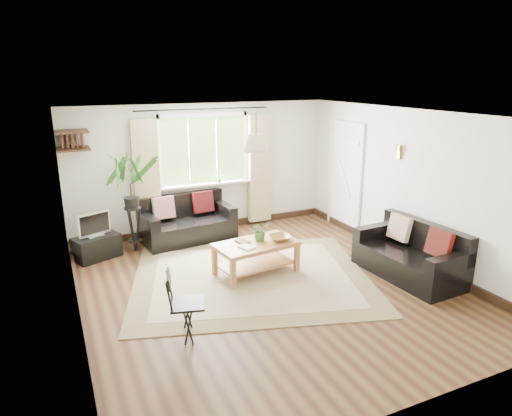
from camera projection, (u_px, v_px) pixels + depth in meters
name	position (u px, v px, depth m)	size (l,w,h in m)	color
floor	(268.00, 286.00, 6.49)	(5.50, 5.50, 0.00)	black
ceiling	(269.00, 115.00, 5.82)	(5.50, 5.50, 0.00)	white
wall_back	(204.00, 168.00, 8.55)	(5.00, 0.02, 2.40)	beige
wall_front	(415.00, 288.00, 3.76)	(5.00, 0.02, 2.40)	beige
wall_left	(70.00, 230.00, 5.15)	(0.02, 5.50, 2.40)	beige
wall_right	(411.00, 187.00, 7.16)	(0.02, 5.50, 2.40)	beige
rug	(251.00, 276.00, 6.77)	(3.42, 2.93, 0.02)	beige
window	(204.00, 150.00, 8.42)	(2.50, 0.16, 2.16)	white
door	(345.00, 178.00, 8.68)	(0.06, 0.96, 2.06)	silver
corner_shelf	(72.00, 140.00, 7.24)	(0.50, 0.50, 0.34)	black
pendant_lamp	(256.00, 138.00, 6.27)	(0.36, 0.36, 0.54)	beige
wall_sconce	(397.00, 150.00, 7.24)	(0.12, 0.12, 0.28)	beige
sofa_back	(188.00, 220.00, 8.18)	(1.62, 0.81, 0.76)	black
sofa_right	(409.00, 252.00, 6.71)	(0.80, 1.61, 0.76)	black
coffee_table	(256.00, 258.00, 6.83)	(1.21, 0.66, 0.49)	#965731
table_plant	(260.00, 231.00, 6.82)	(0.28, 0.24, 0.31)	#355D25
bowl	(280.00, 238.00, 6.84)	(0.33, 0.33, 0.08)	brown
book_a	(242.00, 248.00, 6.52)	(0.17, 0.24, 0.02)	white
book_b	(238.00, 242.00, 6.75)	(0.17, 0.23, 0.02)	brown
tv_stand	(97.00, 247.00, 7.42)	(0.71, 0.40, 0.38)	black
tv	(94.00, 224.00, 7.31)	(0.55, 0.18, 0.42)	#A5A5AA
palm_stand	(132.00, 204.00, 7.56)	(0.65, 0.65, 1.66)	black
folding_chair	(187.00, 305.00, 5.13)	(0.41, 0.41, 0.80)	black
sill_plant	(219.00, 175.00, 8.59)	(0.14, 0.10, 0.27)	#2D6023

